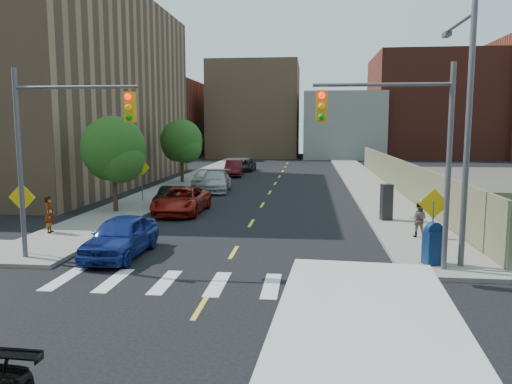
% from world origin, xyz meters
% --- Properties ---
extents(ground, '(160.00, 160.00, 0.00)m').
position_xyz_m(ground, '(0.00, 0.00, 0.00)').
color(ground, black).
rests_on(ground, ground).
extents(sidewalk_nw, '(3.50, 73.00, 0.15)m').
position_xyz_m(sidewalk_nw, '(-7.75, 41.50, 0.07)').
color(sidewalk_nw, gray).
rests_on(sidewalk_nw, ground).
extents(sidewalk_ne, '(3.50, 73.00, 0.15)m').
position_xyz_m(sidewalk_ne, '(7.75, 41.50, 0.07)').
color(sidewalk_ne, gray).
rests_on(sidewalk_ne, ground).
extents(fence_north, '(0.12, 44.00, 2.50)m').
position_xyz_m(fence_north, '(9.60, 28.00, 1.25)').
color(fence_north, '#6D704E').
rests_on(fence_north, ground).
extents(building_nw, '(22.00, 30.00, 16.00)m').
position_xyz_m(building_nw, '(-22.00, 30.00, 8.00)').
color(building_nw, '#8C6B4C').
rests_on(building_nw, ground).
extents(bg_bldg_west, '(14.00, 18.00, 12.00)m').
position_xyz_m(bg_bldg_west, '(-22.00, 70.00, 6.00)').
color(bg_bldg_west, '#592319').
rests_on(bg_bldg_west, ground).
extents(bg_bldg_midwest, '(14.00, 16.00, 15.00)m').
position_xyz_m(bg_bldg_midwest, '(-6.00, 72.00, 7.50)').
color(bg_bldg_midwest, '#8C6B4C').
rests_on(bg_bldg_midwest, ground).
extents(bg_bldg_center, '(12.00, 16.00, 10.00)m').
position_xyz_m(bg_bldg_center, '(8.00, 70.00, 5.00)').
color(bg_bldg_center, gray).
rests_on(bg_bldg_center, ground).
extents(bg_bldg_east, '(18.00, 18.00, 16.00)m').
position_xyz_m(bg_bldg_east, '(22.00, 72.00, 8.00)').
color(bg_bldg_east, '#592319').
rests_on(bg_bldg_east, ground).
extents(signal_nw, '(4.59, 0.30, 7.00)m').
position_xyz_m(signal_nw, '(-5.98, 6.00, 4.53)').
color(signal_nw, '#59595E').
rests_on(signal_nw, ground).
extents(signal_ne, '(4.59, 0.30, 7.00)m').
position_xyz_m(signal_ne, '(5.98, 6.00, 4.53)').
color(signal_ne, '#59595E').
rests_on(signal_ne, ground).
extents(streetlight_ne, '(0.25, 3.70, 9.00)m').
position_xyz_m(streetlight_ne, '(8.20, 6.90, 5.22)').
color(streetlight_ne, '#59595E').
rests_on(streetlight_ne, ground).
extents(warn_sign_nw, '(1.06, 0.06, 2.83)m').
position_xyz_m(warn_sign_nw, '(-7.80, 6.50, 1.99)').
color(warn_sign_nw, '#59595E').
rests_on(warn_sign_nw, ground).
extents(warn_sign_ne, '(1.06, 0.06, 2.83)m').
position_xyz_m(warn_sign_ne, '(7.20, 6.50, 1.99)').
color(warn_sign_ne, '#59595E').
rests_on(warn_sign_ne, ground).
extents(warn_sign_midwest, '(1.06, 0.06, 2.83)m').
position_xyz_m(warn_sign_midwest, '(-7.80, 20.00, 1.99)').
color(warn_sign_midwest, '#59595E').
rests_on(warn_sign_midwest, ground).
extents(tree_west_near, '(3.66, 3.64, 5.52)m').
position_xyz_m(tree_west_near, '(-8.00, 16.05, 3.48)').
color(tree_west_near, '#332114').
rests_on(tree_west_near, ground).
extents(tree_west_far, '(3.66, 3.64, 5.52)m').
position_xyz_m(tree_west_far, '(-8.00, 31.05, 3.48)').
color(tree_west_far, '#332114').
rests_on(tree_west_far, ground).
extents(parked_car_blue, '(1.94, 4.59, 1.55)m').
position_xyz_m(parked_car_blue, '(-4.20, 7.00, 0.77)').
color(parked_car_blue, navy).
rests_on(parked_car_blue, ground).
extents(parked_car_black, '(1.41, 3.86, 1.26)m').
position_xyz_m(parked_car_black, '(-5.50, 18.60, 0.63)').
color(parked_car_black, black).
rests_on(parked_car_black, ground).
extents(parked_car_red, '(2.55, 5.38, 1.48)m').
position_xyz_m(parked_car_red, '(-4.27, 16.48, 0.74)').
color(parked_car_red, maroon).
rests_on(parked_car_red, ground).
extents(parked_car_silver, '(2.55, 5.53, 1.57)m').
position_xyz_m(parked_car_silver, '(-4.20, 26.18, 0.78)').
color(parked_car_silver, '#9DA0A4').
rests_on(parked_car_silver, ground).
extents(parked_car_white, '(1.97, 4.58, 1.54)m').
position_xyz_m(parked_car_white, '(-5.50, 28.86, 0.77)').
color(parked_car_white, silver).
rests_on(parked_car_white, ground).
extents(parked_car_maroon, '(2.03, 4.86, 1.56)m').
position_xyz_m(parked_car_maroon, '(-4.51, 37.92, 0.78)').
color(parked_car_maroon, '#440D13').
rests_on(parked_car_maroon, ground).
extents(parked_car_grey, '(2.21, 4.55, 1.25)m').
position_xyz_m(parked_car_grey, '(-4.20, 43.69, 0.62)').
color(parked_car_grey, black).
rests_on(parked_car_grey, ground).
extents(mailbox, '(0.73, 0.65, 1.50)m').
position_xyz_m(mailbox, '(7.26, 6.56, 0.88)').
color(mailbox, navy).
rests_on(mailbox, sidewalk_ne).
extents(payphone, '(0.64, 0.56, 1.85)m').
position_xyz_m(payphone, '(6.90, 14.91, 1.07)').
color(payphone, black).
rests_on(payphone, sidewalk_ne).
extents(pedestrian_west, '(0.54, 0.69, 1.68)m').
position_xyz_m(pedestrian_west, '(-8.73, 10.09, 0.99)').
color(pedestrian_west, gray).
rests_on(pedestrian_west, sidewalk_nw).
extents(pedestrian_east, '(0.90, 0.80, 1.54)m').
position_xyz_m(pedestrian_east, '(7.69, 10.98, 0.92)').
color(pedestrian_east, gray).
rests_on(pedestrian_east, sidewalk_ne).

